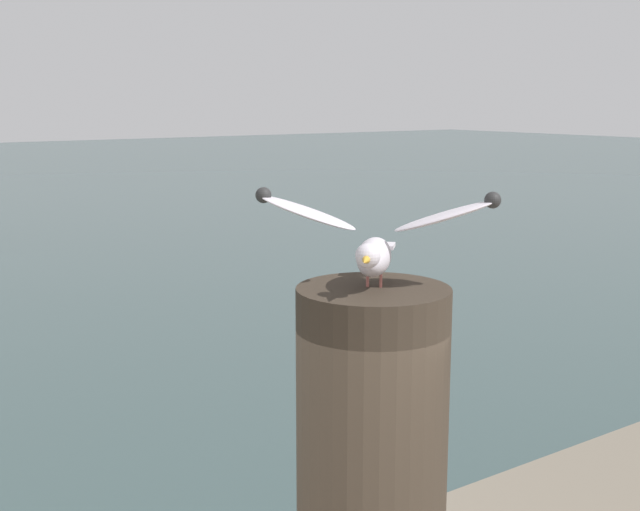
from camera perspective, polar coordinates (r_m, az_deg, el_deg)
The scene contains 2 objects.
mooring_post at distance 2.40m, azimuth 3.55°, elevation -13.05°, with size 0.42×0.42×0.92m, color #382D23.
seagull at distance 2.22m, azimuth 3.71°, elevation 1.08°, with size 0.53×0.54×0.26m.
Camera 1 is at (-0.25, -2.06, 3.12)m, focal length 46.88 mm.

